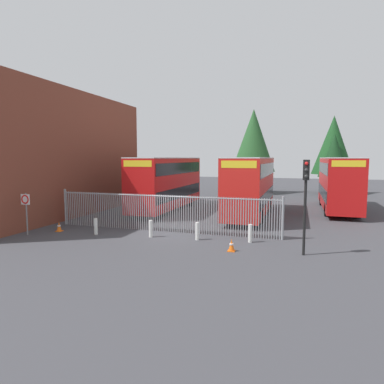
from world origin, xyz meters
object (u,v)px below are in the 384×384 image
at_px(double_decker_bus_near_gate, 251,184).
at_px(bollard_far_right, 250,233).
at_px(double_decker_bus_behind_fence_right, 167,181).
at_px(bollard_near_left, 96,226).
at_px(traffic_light_kerbside, 306,189).
at_px(double_decker_bus_behind_fence_left, 339,182).
at_px(traffic_cone_mid_forecourt, 59,227).
at_px(traffic_cone_by_gate, 232,245).
at_px(bollard_center_front, 151,229).
at_px(bollard_near_right, 197,231).
at_px(speed_limit_sign_post, 26,204).

distance_m(double_decker_bus_near_gate, bollard_far_right, 8.40).
bearing_deg(double_decker_bus_behind_fence_right, bollard_near_left, -92.62).
distance_m(double_decker_bus_behind_fence_right, traffic_light_kerbside, 15.12).
distance_m(double_decker_bus_behind_fence_left, traffic_cone_mid_forecourt, 21.84).
xyz_separation_m(traffic_cone_by_gate, traffic_light_kerbside, (3.22, 0.37, 2.70)).
relative_size(double_decker_bus_near_gate, traffic_light_kerbside, 2.51).
relative_size(traffic_cone_mid_forecourt, traffic_light_kerbside, 0.14).
height_order(bollard_near_left, bollard_center_front, same).
height_order(double_decker_bus_near_gate, bollard_near_left, double_decker_bus_near_gate).
bearing_deg(double_decker_bus_behind_fence_right, bollard_far_right, -47.35).
relative_size(double_decker_bus_behind_fence_right, bollard_near_right, 11.38).
height_order(double_decker_bus_behind_fence_right, traffic_cone_mid_forecourt, double_decker_bus_behind_fence_right).
bearing_deg(traffic_cone_mid_forecourt, bollard_center_front, 3.18).
relative_size(double_decker_bus_near_gate, bollard_far_right, 11.38).
relative_size(double_decker_bus_behind_fence_right, bollard_center_front, 11.38).
distance_m(bollard_near_right, traffic_cone_by_gate, 2.72).
distance_m(double_decker_bus_near_gate, speed_limit_sign_post, 15.25).
height_order(bollard_near_right, bollard_far_right, same).
height_order(double_decker_bus_behind_fence_left, traffic_cone_mid_forecourt, double_decker_bus_behind_fence_left).
distance_m(double_decker_bus_behind_fence_left, double_decker_bus_behind_fence_right, 14.31).
bearing_deg(double_decker_bus_behind_fence_left, double_decker_bus_near_gate, -143.25).
distance_m(double_decker_bus_behind_fence_left, bollard_center_front, 17.49).
relative_size(bollard_center_front, traffic_light_kerbside, 0.22).
distance_m(bollard_near_left, bollard_center_front, 3.28).
height_order(bollard_center_front, bollard_far_right, same).
height_order(bollard_center_front, traffic_light_kerbside, traffic_light_kerbside).
height_order(double_decker_bus_behind_fence_left, double_decker_bus_behind_fence_right, same).
height_order(bollard_near_left, traffic_light_kerbside, traffic_light_kerbside).
relative_size(bollard_near_right, speed_limit_sign_post, 0.40).
bearing_deg(double_decker_bus_behind_fence_left, bollard_far_right, -112.81).
bearing_deg(speed_limit_sign_post, bollard_far_right, 9.98).
bearing_deg(bollard_near_left, bollard_center_front, 6.67).
xyz_separation_m(double_decker_bus_near_gate, bollard_near_left, (-7.56, -8.99, -1.95)).
bearing_deg(double_decker_bus_near_gate, bollard_center_front, -116.51).
distance_m(double_decker_bus_near_gate, bollard_center_front, 9.82).
xyz_separation_m(bollard_center_front, traffic_light_kerbside, (8.04, -1.06, 2.51)).
xyz_separation_m(speed_limit_sign_post, traffic_light_kerbside, (15.00, 0.60, 1.21)).
bearing_deg(double_decker_bus_near_gate, traffic_cone_mid_forecourt, -138.62).
xyz_separation_m(double_decker_bus_near_gate, double_decker_bus_behind_fence_right, (-7.11, 0.83, 0.00)).
bearing_deg(bollard_far_right, traffic_light_kerbside, -31.00).
relative_size(double_decker_bus_near_gate, bollard_near_right, 11.38).
relative_size(speed_limit_sign_post, traffic_light_kerbside, 0.56).
distance_m(bollard_near_right, bollard_far_right, 2.80).
xyz_separation_m(bollard_near_left, speed_limit_sign_post, (-3.69, -1.28, 1.30)).
xyz_separation_m(traffic_cone_by_gate, traffic_cone_mid_forecourt, (-10.66, 1.11, 0.00)).
relative_size(double_decker_bus_behind_fence_right, bollard_near_left, 11.38).
distance_m(bollard_near_right, speed_limit_sign_post, 9.86).
distance_m(double_decker_bus_behind_fence_right, bollard_near_right, 10.92).
height_order(bollard_near_right, speed_limit_sign_post, speed_limit_sign_post).
bearing_deg(traffic_light_kerbside, traffic_cone_mid_forecourt, 176.96).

